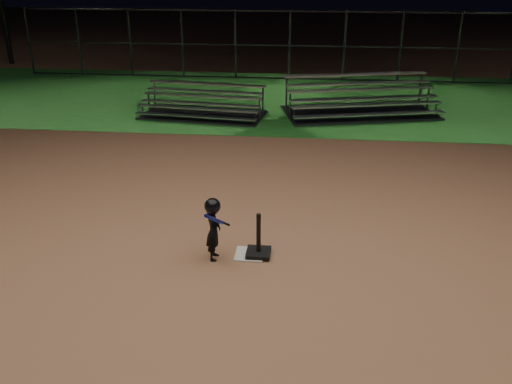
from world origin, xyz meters
name	(u,v)px	position (x,y,z in m)	size (l,w,h in m)	color
ground	(250,255)	(0.00, 0.00, 0.00)	(80.00, 80.00, 0.00)	#936142
grass_strip	(284,99)	(0.00, 10.00, 0.01)	(60.00, 8.00, 0.01)	#1F601F
home_plate	(250,254)	(0.00, 0.00, 0.01)	(0.45, 0.45, 0.02)	beige
batting_tee	(259,247)	(0.14, -0.01, 0.15)	(0.38, 0.38, 0.71)	black
child_batter	(213,227)	(-0.54, -0.16, 0.55)	(0.38, 0.57, 1.03)	black
bleacher_left	(203,110)	(-2.26, 7.77, 0.18)	(3.68, 2.11, 0.86)	#A8A9AD
bleacher_right	(360,107)	(2.31, 8.43, 0.22)	(4.73, 3.11, 1.07)	silver
backstop_fence	(289,46)	(0.00, 13.00, 1.25)	(20.08, 0.08, 2.50)	#38383D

